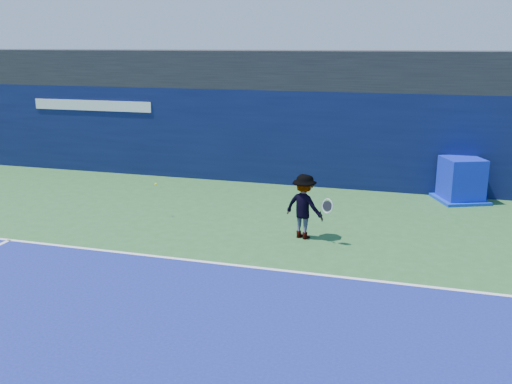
# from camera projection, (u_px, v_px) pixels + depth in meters

# --- Properties ---
(ground) EXTENTS (80.00, 80.00, 0.00)m
(ground) POSITION_uv_depth(u_px,v_px,m) (145.00, 330.00, 9.07)
(ground) COLOR #2A5E2D
(ground) RESTS_ON ground
(baseline) EXTENTS (24.00, 0.10, 0.01)m
(baseline) POSITION_uv_depth(u_px,v_px,m) (212.00, 263.00, 11.86)
(baseline) COLOR white
(baseline) RESTS_ON ground
(stadium_band) EXTENTS (36.00, 3.00, 1.20)m
(stadium_band) POSITION_uv_depth(u_px,v_px,m) (300.00, 69.00, 18.84)
(stadium_band) COLOR black
(stadium_band) RESTS_ON back_wall_assembly
(back_wall_assembly) EXTENTS (36.00, 1.03, 3.00)m
(back_wall_assembly) POSITION_uv_depth(u_px,v_px,m) (292.00, 137.00, 18.44)
(back_wall_assembly) COLOR #0A123B
(back_wall_assembly) RESTS_ON ground
(equipment_cart) EXTENTS (1.72, 1.72, 1.26)m
(equipment_cart) POSITION_uv_depth(u_px,v_px,m) (461.00, 181.00, 16.42)
(equipment_cart) COLOR #0D1CBE
(equipment_cart) RESTS_ON ground
(tennis_player) EXTENTS (1.29, 0.88, 1.52)m
(tennis_player) POSITION_uv_depth(u_px,v_px,m) (304.00, 206.00, 13.22)
(tennis_player) COLOR silver
(tennis_player) RESTS_ON ground
(tennis_ball) EXTENTS (0.07, 0.07, 0.07)m
(tennis_ball) POSITION_uv_depth(u_px,v_px,m) (156.00, 184.00, 14.83)
(tennis_ball) COLOR #B8D017
(tennis_ball) RESTS_ON ground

